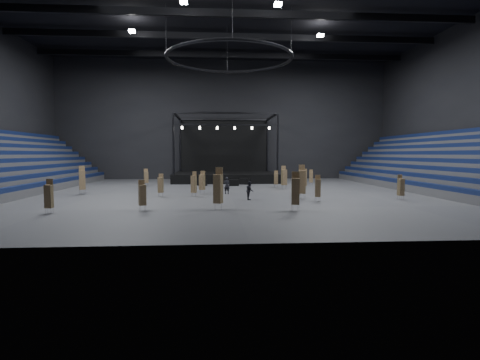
{
  "coord_description": "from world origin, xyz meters",
  "views": [
    {
      "loc": [
        -1.52,
        -36.63,
        3.83
      ],
      "look_at": [
        0.88,
        -2.0,
        1.4
      ],
      "focal_mm": 28.0,
      "sensor_mm": 36.0,
      "label": 1
    }
  ],
  "objects": [
    {
      "name": "chair_stack_3",
      "position": [
        6.63,
        -1.72,
        1.05
      ],
      "size": [
        0.52,
        0.52,
        1.99
      ],
      "rotation": [
        0.0,
        0.0,
        0.25
      ],
      "color": "silver",
      "rests_on": "floor"
    },
    {
      "name": "chair_stack_9",
      "position": [
        3.92,
        -11.99,
        1.37
      ],
      "size": [
        0.62,
        0.62,
        2.63
      ],
      "rotation": [
        0.0,
        0.0,
        -0.19
      ],
      "color": "silver",
      "rests_on": "floor"
    },
    {
      "name": "chair_stack_7",
      "position": [
        -6.32,
        -2.78,
        1.08
      ],
      "size": [
        0.49,
        0.49,
        2.06
      ],
      "rotation": [
        0.0,
        0.0,
        -0.14
      ],
      "color": "silver",
      "rests_on": "floor"
    },
    {
      "name": "chair_stack_15",
      "position": [
        -12.12,
        -11.99,
        1.15
      ],
      "size": [
        0.44,
        0.44,
        2.22
      ],
      "rotation": [
        0.0,
        0.0,
        -0.03
      ],
      "color": "silver",
      "rests_on": "floor"
    },
    {
      "name": "chair_stack_6",
      "position": [
        6.85,
        -7.03,
        1.11
      ],
      "size": [
        0.51,
        0.51,
        2.14
      ],
      "rotation": [
        0.0,
        0.0,
        -0.19
      ],
      "color": "silver",
      "rests_on": "floor"
    },
    {
      "name": "wall_front",
      "position": [
        0.0,
        -21.0,
        9.0
      ],
      "size": [
        50.0,
        0.2,
        18.0
      ],
      "primitive_type": "cube",
      "color": "black",
      "rests_on": "ground"
    },
    {
      "name": "chair_stack_0",
      "position": [
        5.52,
        5.49,
        1.03
      ],
      "size": [
        0.51,
        0.51,
        1.93
      ],
      "rotation": [
        0.0,
        0.0,
        -0.21
      ],
      "color": "silver",
      "rests_on": "floor"
    },
    {
      "name": "chair_stack_1",
      "position": [
        -6.36,
        -11.19,
        1.09
      ],
      "size": [
        0.59,
        0.59,
        2.08
      ],
      "rotation": [
        0.0,
        0.0,
        0.42
      ],
      "color": "silver",
      "rests_on": "floor"
    },
    {
      "name": "chair_stack_10",
      "position": [
        6.09,
        3.6,
        1.32
      ],
      "size": [
        0.61,
        0.61,
        2.53
      ],
      "rotation": [
        0.0,
        0.0,
        0.19
      ],
      "color": "silver",
      "rests_on": "floor"
    },
    {
      "name": "roof_girders",
      "position": [
        0.0,
        -0.0,
        17.2
      ],
      "size": [
        49.0,
        30.35,
        0.7
      ],
      "color": "black",
      "rests_on": "ceiling"
    },
    {
      "name": "chair_stack_16",
      "position": [
        10.25,
        8.01,
        1.03
      ],
      "size": [
        0.53,
        0.53,
        1.92
      ],
      "rotation": [
        0.0,
        0.0,
        -0.25
      ],
      "color": "silver",
      "rests_on": "floor"
    },
    {
      "name": "bleachers_right",
      "position": [
        22.94,
        0.0,
        1.73
      ],
      "size": [
        7.2,
        40.0,
        6.4
      ],
      "color": "#49494B",
      "rests_on": "floor"
    },
    {
      "name": "flight_case_left",
      "position": [
        -2.99,
        8.59,
        0.37
      ],
      "size": [
        1.24,
        0.97,
        0.74
      ],
      "primitive_type": "cube",
      "rotation": [
        0.0,
        0.0,
        -0.44
      ],
      "color": "black",
      "rests_on": "floor"
    },
    {
      "name": "flight_case_right",
      "position": [
        2.26,
        10.04,
        0.4
      ],
      "size": [
        1.34,
        1.03,
        0.8
      ],
      "primitive_type": "cube",
      "rotation": [
        0.0,
        0.0,
        -0.42
      ],
      "color": "black",
      "rests_on": "floor"
    },
    {
      "name": "chair_stack_14",
      "position": [
        -9.53,
        8.01,
        1.12
      ],
      "size": [
        0.61,
        0.61,
        2.08
      ],
      "rotation": [
        0.0,
        0.0,
        0.27
      ],
      "color": "silver",
      "rests_on": "floor"
    },
    {
      "name": "floor",
      "position": [
        0.0,
        0.0,
        0.0
      ],
      "size": [
        50.0,
        50.0,
        0.0
      ],
      "primitive_type": "plane",
      "color": "#444547",
      "rests_on": "ground"
    },
    {
      "name": "floodlights",
      "position": [
        0.0,
        -4.0,
        16.6
      ],
      "size": [
        28.6,
        16.6,
        0.25
      ],
      "color": "white",
      "rests_on": "roof_girders"
    },
    {
      "name": "ceiling",
      "position": [
        0.0,
        0.0,
        18.0
      ],
      "size": [
        50.0,
        42.0,
        0.2
      ],
      "primitive_type": "cube",
      "color": "black",
      "rests_on": "wall_back"
    },
    {
      "name": "chair_stack_12",
      "position": [
        -3.35,
        -2.95,
        1.16
      ],
      "size": [
        0.54,
        0.54,
        2.26
      ],
      "rotation": [
        0.0,
        0.0,
        -0.41
      ],
      "color": "silver",
      "rests_on": "floor"
    },
    {
      "name": "stage",
      "position": [
        0.0,
        16.24,
        1.45
      ],
      "size": [
        14.0,
        10.0,
        9.2
      ],
      "color": "black",
      "rests_on": "floor"
    },
    {
      "name": "chair_stack_11",
      "position": [
        -2.68,
        -0.72,
        1.16
      ],
      "size": [
        0.62,
        0.62,
        2.21
      ],
      "rotation": [
        0.0,
        0.0,
        -0.39
      ],
      "color": "silver",
      "rests_on": "floor"
    },
    {
      "name": "wall_right",
      "position": [
        25.0,
        0.0,
        9.0
      ],
      "size": [
        0.2,
        42.0,
        18.0
      ],
      "primitive_type": "cube",
      "color": "black",
      "rests_on": "ground"
    },
    {
      "name": "truss_ring",
      "position": [
        -0.0,
        0.0,
        13.0
      ],
      "size": [
        12.3,
        12.3,
        5.15
      ],
      "color": "black",
      "rests_on": "ceiling"
    },
    {
      "name": "crew_member",
      "position": [
        1.44,
        -5.77,
        0.78
      ],
      "size": [
        0.65,
        0.8,
        1.57
      ],
      "primitive_type": "imported",
      "rotation": [
        0.0,
        0.0,
        1.5
      ],
      "color": "black",
      "rests_on": "floor"
    },
    {
      "name": "chair_stack_2",
      "position": [
        5.97,
        -5.27,
        1.49
      ],
      "size": [
        0.59,
        0.59,
        2.91
      ],
      "rotation": [
        0.0,
        0.0,
        -0.09
      ],
      "color": "silver",
      "rests_on": "floor"
    },
    {
      "name": "chair_stack_5",
      "position": [
        14.0,
        -6.63,
        1.1
      ],
      "size": [
        0.48,
        0.48,
        2.11
      ],
      "rotation": [
        0.0,
        0.0,
        0.13
      ],
      "color": "silver",
      "rests_on": "floor"
    },
    {
      "name": "chair_stack_8",
      "position": [
        -1.25,
        -11.08,
        1.49
      ],
      "size": [
        0.7,
        0.7,
        2.91
      ],
      "rotation": [
        0.0,
        0.0,
        -0.38
      ],
      "color": "silver",
      "rests_on": "floor"
    },
    {
      "name": "chair_stack_13",
      "position": [
        8.39,
        3.57,
        1.14
      ],
      "size": [
        0.52,
        0.52,
        2.2
      ],
      "rotation": [
        0.0,
        0.0,
        -0.31
      ],
      "color": "silver",
      "rests_on": "floor"
    },
    {
      "name": "man_center",
      "position": [
        -0.32,
        -1.06,
        0.82
      ],
      "size": [
        0.71,
        0.61,
        1.64
      ],
      "primitive_type": "imported",
      "rotation": [
        0.0,
        0.0,
        2.71
      ],
      "color": "black",
      "rests_on": "floor"
    },
    {
      "name": "flight_case_mid",
      "position": [
        0.82,
        7.94,
        0.39
      ],
      "size": [
        1.21,
        0.69,
        0.77
      ],
      "primitive_type": "cube",
      "rotation": [
        0.0,
        0.0,
        0.09
      ],
      "color": "black",
      "rests_on": "floor"
    },
    {
      "name": "chair_stack_4",
      "position": [
        -14.01,
        -0.37,
        1.41
      ],
      "size": [
        0.71,
        0.71,
        2.71
      ],
      "rotation": [
        0.0,
        0.0,
        0.37
      ],
      "color": "silver",
      "rests_on": "floor"
    },
    {
      "name": "wall_back",
      "position": [
        0.0,
        21.0,
        9.0
      ],
      "size": [
        50.0,
        0.2,
        18.0
      ],
      "primitive_type": "cube",
      "color": "black",
      "rests_on": "ground"
    }
  ]
}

